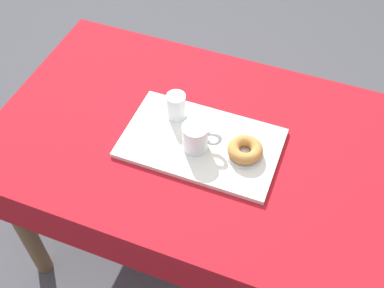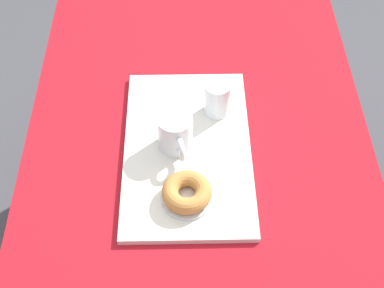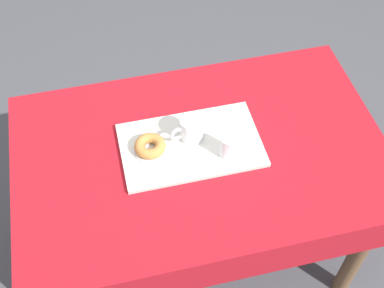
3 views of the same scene
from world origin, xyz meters
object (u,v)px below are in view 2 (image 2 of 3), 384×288
(dining_table, at_px, (198,169))
(donut_plate_left, at_px, (187,198))
(tea_mug_left, at_px, (176,133))
(water_glass_near, at_px, (217,99))
(sugar_donut_left, at_px, (187,192))
(serving_tray, at_px, (187,149))

(dining_table, distance_m, donut_plate_left, 0.21)
(tea_mug_left, xyz_separation_m, water_glass_near, (-0.10, 0.10, -0.00))
(tea_mug_left, relative_size, water_glass_near, 1.34)
(tea_mug_left, distance_m, water_glass_near, 0.14)
(tea_mug_left, height_order, donut_plate_left, tea_mug_left)
(dining_table, bearing_deg, sugar_donut_left, -9.74)
(serving_tray, bearing_deg, donut_plate_left, -1.26)
(serving_tray, relative_size, donut_plate_left, 4.27)
(serving_tray, relative_size, sugar_donut_left, 4.51)
(dining_table, xyz_separation_m, serving_tray, (0.03, -0.03, 0.12))
(donut_plate_left, xyz_separation_m, sugar_donut_left, (0.00, 0.00, 0.02))
(dining_table, bearing_deg, donut_plate_left, -9.74)
(donut_plate_left, bearing_deg, dining_table, 170.26)
(tea_mug_left, height_order, water_glass_near, same)
(dining_table, distance_m, tea_mug_left, 0.18)
(tea_mug_left, bearing_deg, dining_table, 113.39)
(serving_tray, xyz_separation_m, water_glass_near, (-0.11, 0.07, 0.05))
(serving_tray, distance_m, donut_plate_left, 0.14)
(serving_tray, height_order, water_glass_near, water_glass_near)
(tea_mug_left, xyz_separation_m, donut_plate_left, (0.15, 0.02, -0.04))
(water_glass_near, bearing_deg, tea_mug_left, -43.44)
(serving_tray, bearing_deg, tea_mug_left, -105.69)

